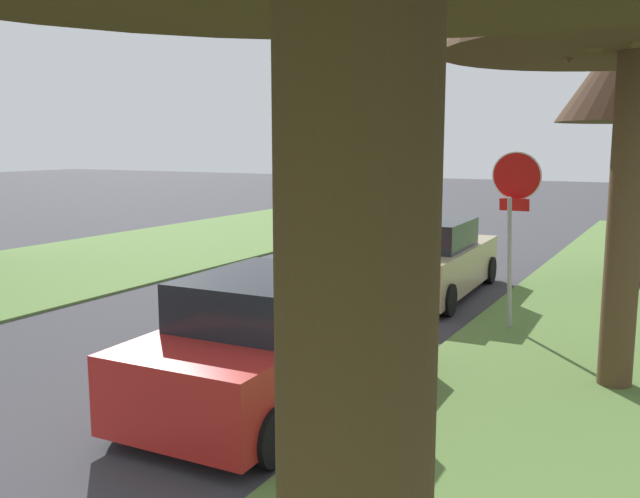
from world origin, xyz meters
name	(u,v)px	position (x,y,z in m)	size (l,w,h in m)	color
stop_sign_far	(515,202)	(4.29, 12.02, 2.17)	(0.81, 0.54, 2.94)	#9EA0A5
parked_sedan_red	(275,340)	(2.48, 7.56, 0.72)	(2.09, 4.47, 1.57)	red
parked_sedan_tan	(429,260)	(2.13, 14.03, 0.72)	(2.09, 4.47, 1.57)	tan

